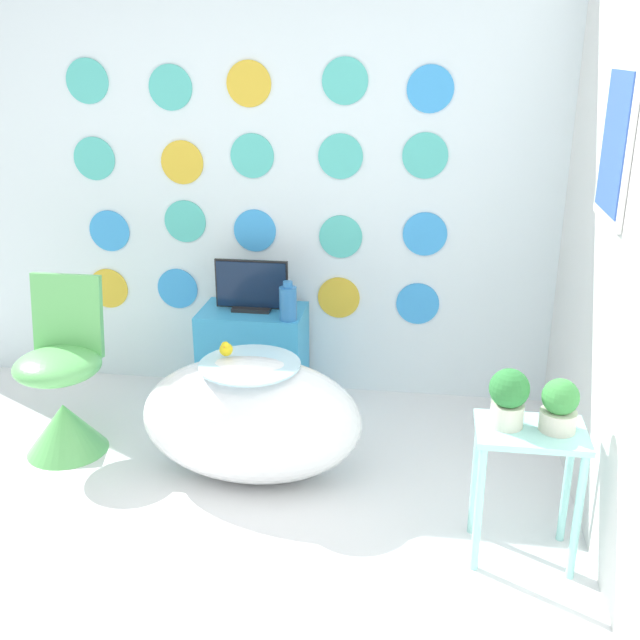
% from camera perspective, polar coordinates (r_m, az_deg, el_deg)
% --- Properties ---
extents(wall_back_dotted, '(4.24, 0.05, 2.60)m').
position_cam_1_polar(wall_back_dotted, '(4.13, -4.75, 11.80)').
color(wall_back_dotted, white).
rests_on(wall_back_dotted, ground_plane).
extents(wall_right, '(0.06, 3.15, 2.60)m').
position_cam_1_polar(wall_right, '(3.04, 22.04, 7.54)').
color(wall_right, silver).
rests_on(wall_right, ground_plane).
extents(bathtub, '(1.01, 0.55, 0.59)m').
position_cam_1_polar(bathtub, '(3.45, -5.24, -7.54)').
color(bathtub, white).
rests_on(bathtub, ground_plane).
extents(rubber_duck, '(0.06, 0.07, 0.07)m').
position_cam_1_polar(rubber_duck, '(3.37, -7.19, -2.18)').
color(rubber_duck, yellow).
rests_on(rubber_duck, bathtub).
extents(chair, '(0.41, 0.41, 0.86)m').
position_cam_1_polar(chair, '(3.87, -19.00, -5.59)').
color(chair, '#66C166').
rests_on(chair, ground_plane).
extents(tv_cabinet, '(0.57, 0.37, 0.54)m').
position_cam_1_polar(tv_cabinet, '(4.19, -5.06, -2.72)').
color(tv_cabinet, '#389ED6').
rests_on(tv_cabinet, ground_plane).
extents(tv, '(0.40, 0.12, 0.28)m').
position_cam_1_polar(tv, '(4.05, -5.23, 2.43)').
color(tv, black).
rests_on(tv, tv_cabinet).
extents(vase, '(0.09, 0.09, 0.21)m').
position_cam_1_polar(vase, '(3.90, -2.45, 1.33)').
color(vase, '#2D72B7').
rests_on(vase, tv_cabinet).
extents(side_table, '(0.41, 0.29, 0.55)m').
position_cam_1_polar(side_table, '(2.98, 15.56, -10.27)').
color(side_table, '#99E0D8').
rests_on(side_table, ground_plane).
extents(potted_plant_left, '(0.15, 0.15, 0.23)m').
position_cam_1_polar(potted_plant_left, '(2.86, 14.18, -5.65)').
color(potted_plant_left, beige).
rests_on(potted_plant_left, side_table).
extents(potted_plant_right, '(0.14, 0.14, 0.20)m').
position_cam_1_polar(potted_plant_right, '(2.89, 17.79, -6.22)').
color(potted_plant_right, beige).
rests_on(potted_plant_right, side_table).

